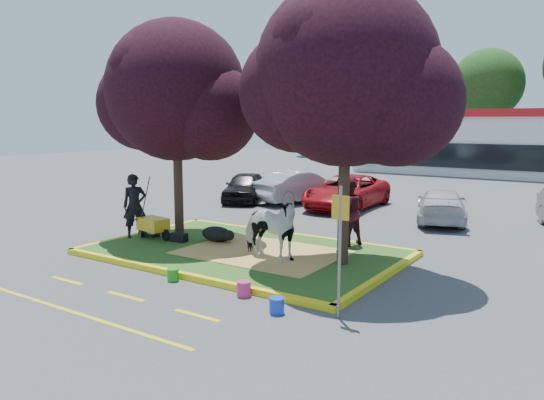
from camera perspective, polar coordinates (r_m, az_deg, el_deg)
The scene contains 31 objects.
ground at distance 14.75m, azimuth -3.01°, elevation -5.91°, with size 90.00×90.00×0.00m, color #424244.
median_island at distance 14.73m, azimuth -3.01°, elevation -5.63°, with size 8.00×5.00×0.15m, color #235119.
curb_near at distance 12.83m, azimuth -9.97°, elevation -7.91°, with size 8.30×0.16×0.15m, color yellow.
curb_far at distance 16.81m, azimuth 2.25°, elevation -3.83°, with size 8.30×0.16×0.15m, color yellow.
curb_left at distance 17.42m, azimuth -13.87°, elevation -3.64°, with size 0.16×5.30×0.15m, color yellow.
curb_right at distance 12.80m, azimuth 11.95°, elevation -8.00°, with size 0.16×5.30×0.15m, color yellow.
straw_bedding at distance 14.37m, azimuth -1.09°, elevation -5.65°, with size 4.20×3.00×0.01m, color #E3B15D.
tree_purple_left at distance 16.38m, azimuth -10.28°, elevation 10.80°, with size 5.06×4.20×6.51m.
tree_purple_right at distance 12.94m, azimuth 8.01°, elevation 12.37°, with size 5.30×4.40×6.82m.
fire_lane_stripe_a at distance 13.31m, azimuth -21.19°, elevation -8.08°, with size 1.10×0.12×0.01m, color yellow.
fire_lane_stripe_b at distance 11.79m, azimuth -15.47°, elevation -9.95°, with size 1.10×0.12×0.01m, color yellow.
fire_lane_stripe_c at distance 10.43m, azimuth -8.08°, elevation -12.19°, with size 1.10×0.12×0.01m, color yellow.
fire_lane_long at distance 11.09m, azimuth -20.24°, elevation -11.37°, with size 6.00×0.10×0.01m, color yellow.
retail_building at distance 39.99m, azimuth 24.35°, elevation 5.77°, with size 20.40×8.40×4.40m.
treeline at distance 49.76m, azimuth 25.73°, elevation 12.42°, with size 46.58×7.80×14.63m.
cow at distance 13.54m, azimuth -0.34°, elevation -3.10°, with size 0.86×1.88×1.59m, color silver.
calf at distance 15.68m, azimuth -5.96°, elevation -3.66°, with size 1.04×0.59×0.45m, color black.
handler at distance 16.57m, azimuth -14.56°, elevation -0.62°, with size 0.70×0.46×1.93m, color black.
visitor_a at distance 15.19m, azimuth 8.12°, elevation -1.25°, with size 0.94×0.73×1.94m, color #3F121B.
visitor_b at distance 14.38m, azimuth 7.59°, elevation -3.26°, with size 0.71×0.30×1.21m, color black.
wheelbarrow at distance 16.30m, azimuth -12.65°, elevation -2.57°, with size 1.71×0.72×0.64m.
gear_bag_dark at distance 15.85m, azimuth -9.98°, elevation -3.99°, with size 0.49×0.27×0.25m, color black.
gear_bag_green at distance 16.75m, azimuth -12.90°, elevation -3.36°, with size 0.50×0.31×0.27m, color black.
sign_post at distance 9.85m, azimuth 7.31°, elevation -4.03°, with size 0.35×0.06×2.51m.
bucket_green at distance 12.59m, azimuth -10.60°, elevation -7.92°, with size 0.27×0.27×0.29m, color #1F9917.
bucket_pink at distance 11.36m, azimuth -3.05°, elevation -9.52°, with size 0.30×0.30×0.32m, color #CB2D6D.
bucket_blue at distance 10.39m, azimuth 0.52°, elevation -11.30°, with size 0.29×0.29×0.31m, color blue.
car_black at distance 24.25m, azimuth -2.89°, elevation 1.43°, with size 1.58×3.93×1.34m, color black.
car_silver at distance 23.96m, azimuth 3.04°, elevation 1.46°, with size 1.52×4.37×1.44m, color #A2A5AA.
car_red at distance 22.56m, azimuth 8.06°, elevation 0.89°, with size 2.32×5.03×1.40m, color #A00D13.
car_white at distance 20.28m, azimuth 17.73°, elevation -0.58°, with size 1.69×4.15×1.20m, color silver.
Camera 1 is at (8.54, -11.44, 3.69)m, focal length 35.00 mm.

